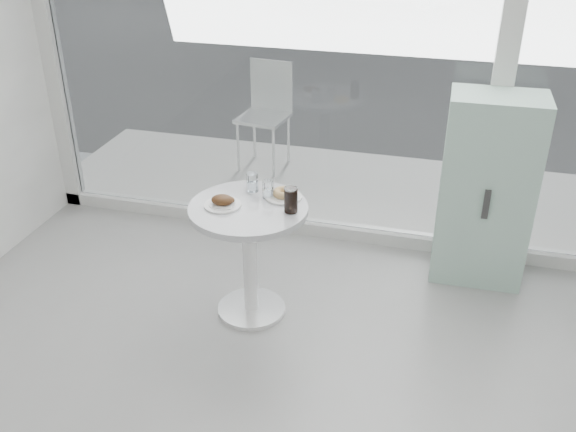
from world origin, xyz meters
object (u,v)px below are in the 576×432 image
(patio_chair, at_px, (267,108))
(cola_glass, at_px, (291,200))
(mint_cabinet, at_px, (486,190))
(plate_donut, at_px, (283,194))
(main_table, at_px, (249,238))
(plate_fritter, at_px, (223,202))
(water_tumbler_b, at_px, (268,190))
(water_tumbler_a, at_px, (252,183))

(patio_chair, xyz_separation_m, cola_glass, (0.81, -2.21, 0.24))
(mint_cabinet, relative_size, plate_donut, 5.73)
(mint_cabinet, distance_m, plate_donut, 1.40)
(main_table, relative_size, plate_fritter, 3.46)
(plate_fritter, height_order, water_tumbler_b, water_tumbler_b)
(plate_donut, height_order, water_tumbler_b, water_tumbler_b)
(patio_chair, xyz_separation_m, water_tumbler_b, (0.63, -2.07, 0.22))
(water_tumbler_b, relative_size, cola_glass, 0.72)
(main_table, xyz_separation_m, cola_glass, (0.26, 0.00, 0.29))
(main_table, bearing_deg, cola_glass, 0.06)
(main_table, distance_m, plate_donut, 0.34)
(patio_chair, bearing_deg, water_tumbler_b, -65.49)
(mint_cabinet, bearing_deg, cola_glass, -144.43)
(plate_fritter, height_order, plate_donut, plate_fritter)
(water_tumbler_a, bearing_deg, main_table, -79.71)
(mint_cabinet, xyz_separation_m, plate_fritter, (-1.54, -0.87, 0.14))
(mint_cabinet, distance_m, water_tumbler_a, 1.57)
(mint_cabinet, distance_m, patio_chair, 2.38)
(mint_cabinet, xyz_separation_m, cola_glass, (-1.13, -0.84, 0.19))
(water_tumbler_a, bearing_deg, cola_glass, -34.05)
(mint_cabinet, height_order, water_tumbler_b, mint_cabinet)
(mint_cabinet, height_order, plate_donut, mint_cabinet)
(plate_fritter, distance_m, cola_glass, 0.41)
(main_table, xyz_separation_m, patio_chair, (-0.55, 2.21, 0.05))
(water_tumbler_a, relative_size, cola_glass, 0.78)
(patio_chair, relative_size, water_tumbler_a, 8.07)
(water_tumbler_a, distance_m, water_tumbler_b, 0.13)
(cola_glass, bearing_deg, water_tumbler_b, 141.91)
(plate_fritter, bearing_deg, water_tumbler_b, 37.90)
(plate_donut, xyz_separation_m, cola_glass, (0.09, -0.17, 0.05))
(main_table, distance_m, water_tumbler_a, 0.34)
(cola_glass, bearing_deg, plate_donut, 118.59)
(main_table, height_order, patio_chair, patio_chair)
(plate_donut, height_order, cola_glass, cola_glass)
(patio_chair, bearing_deg, plate_fritter, -72.25)
(patio_chair, relative_size, water_tumbler_b, 8.69)
(plate_fritter, height_order, cola_glass, cola_glass)
(main_table, relative_size, plate_donut, 3.37)
(plate_donut, bearing_deg, plate_fritter, -147.82)
(water_tumbler_a, bearing_deg, mint_cabinet, 23.93)
(main_table, bearing_deg, water_tumbler_b, 60.06)
(plate_donut, bearing_deg, main_table, -136.22)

